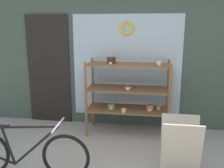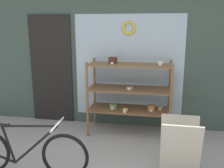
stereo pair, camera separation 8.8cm
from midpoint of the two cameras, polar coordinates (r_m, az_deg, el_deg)
The scene contains 4 objects.
storefront_facade at distance 4.66m, azimuth 1.59°, elevation 10.97°, with size 5.93×0.13×3.51m.
display_case at distance 4.35m, azimuth 4.60°, elevation -1.30°, with size 1.43×0.55×1.36m.
bicycle at distance 3.45m, azimuth -18.56°, elevation -14.46°, with size 1.64×0.46×0.74m.
sandwich_board at distance 3.25m, azimuth 15.98°, elevation -14.52°, with size 0.46×0.38×0.81m.
Camera 2 is at (0.73, -2.20, 1.90)m, focal length 40.00 mm.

